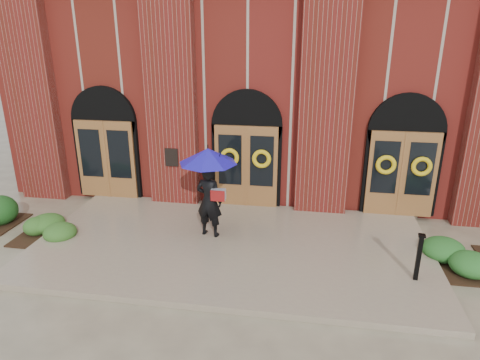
# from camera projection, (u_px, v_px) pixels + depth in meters

# --- Properties ---
(ground) EXTENTS (90.00, 90.00, 0.00)m
(ground) POSITION_uv_depth(u_px,v_px,m) (230.00, 251.00, 10.85)
(ground) COLOR gray
(ground) RESTS_ON ground
(landing) EXTENTS (10.00, 5.30, 0.15)m
(landing) POSITION_uv_depth(u_px,v_px,m) (231.00, 246.00, 10.97)
(landing) COLOR gray
(landing) RESTS_ON ground
(church_building) EXTENTS (16.20, 12.53, 7.00)m
(church_building) POSITION_uv_depth(u_px,v_px,m) (268.00, 75.00, 17.84)
(church_building) COLOR maroon
(church_building) RESTS_ON ground
(man_with_umbrella) EXTENTS (1.77, 1.77, 2.38)m
(man_with_umbrella) POSITION_uv_depth(u_px,v_px,m) (209.00, 176.00, 10.84)
(man_with_umbrella) COLOR black
(man_with_umbrella) RESTS_ON landing
(metal_post) EXTENTS (0.16, 0.16, 1.09)m
(metal_post) POSITION_uv_depth(u_px,v_px,m) (419.00, 256.00, 9.19)
(metal_post) COLOR black
(metal_post) RESTS_ON landing
(hedge_front_left) EXTENTS (1.29, 1.11, 0.46)m
(hedge_front_left) POSITION_uv_depth(u_px,v_px,m) (42.00, 230.00, 11.46)
(hedge_front_left) COLOR #2E5A1E
(hedge_front_left) RESTS_ON ground
(hedge_front_right) EXTENTS (1.42, 1.22, 0.50)m
(hedge_front_right) POSITION_uv_depth(u_px,v_px,m) (444.00, 259.00, 9.99)
(hedge_front_right) COLOR #235B21
(hedge_front_right) RESTS_ON ground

